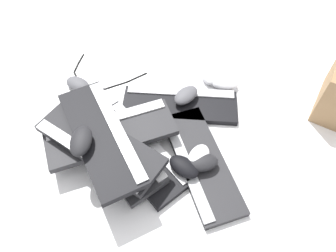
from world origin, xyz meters
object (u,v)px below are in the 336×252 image
at_px(keyboard_2, 180,104).
at_px(keyboard_6, 101,137).
at_px(mouse_1, 186,95).
at_px(mouse_5, 198,158).
at_px(mouse_3, 225,84).
at_px(mouse_7, 78,84).
at_px(keyboard_5, 99,144).
at_px(keyboard_4, 111,133).
at_px(mouse_4, 202,163).
at_px(mouse_6, 184,167).
at_px(keyboard_0, 137,150).
at_px(mouse_2, 81,141).
at_px(mouse_0, 210,75).
at_px(keyboard_3, 115,146).
at_px(keyboard_1, 201,162).

height_order(keyboard_2, keyboard_6, keyboard_6).
xyz_separation_m(mouse_1, mouse_5, (0.03, 0.27, 0.00)).
relative_size(mouse_3, mouse_7, 1.00).
relative_size(keyboard_5, mouse_7, 3.87).
bearing_deg(keyboard_4, mouse_4, 148.58).
xyz_separation_m(keyboard_2, mouse_6, (0.06, 0.28, 0.04)).
xyz_separation_m(keyboard_0, keyboard_6, (0.10, -0.00, 0.12)).
distance_m(keyboard_5, mouse_6, 0.29).
bearing_deg(mouse_7, keyboard_6, -31.58).
relative_size(mouse_2, mouse_6, 1.00).
bearing_deg(mouse_2, keyboard_4, 147.15).
distance_m(keyboard_0, keyboard_2, 0.26).
bearing_deg(keyboard_0, mouse_0, -141.60).
height_order(keyboard_3, keyboard_6, keyboard_6).
xyz_separation_m(keyboard_0, mouse_7, (0.18, -0.36, 0.01)).
relative_size(keyboard_2, mouse_0, 4.22).
relative_size(mouse_2, mouse_7, 1.00).
height_order(mouse_5, mouse_7, mouse_5).
distance_m(keyboard_1, keyboard_3, 0.30).
xyz_separation_m(mouse_0, mouse_7, (0.53, -0.07, 0.00)).
height_order(mouse_4, mouse_5, same).
xyz_separation_m(keyboard_1, keyboard_3, (0.28, -0.11, 0.03)).
relative_size(keyboard_2, mouse_3, 4.22).
distance_m(mouse_3, mouse_6, 0.43).
distance_m(keyboard_2, keyboard_6, 0.37).
height_order(keyboard_6, mouse_6, keyboard_6).
relative_size(keyboard_2, mouse_6, 4.22).
bearing_deg(mouse_2, keyboard_1, 95.31).
distance_m(keyboard_1, mouse_5, 0.04).
relative_size(keyboard_0, keyboard_4, 1.01).
height_order(keyboard_4, mouse_3, keyboard_4).
bearing_deg(keyboard_4, mouse_0, -151.77).
relative_size(mouse_1, mouse_3, 1.00).
xyz_separation_m(keyboard_4, mouse_3, (-0.48, -0.17, -0.05)).
distance_m(keyboard_6, mouse_5, 0.33).
distance_m(keyboard_4, mouse_7, 0.33).
height_order(keyboard_2, mouse_5, mouse_5).
distance_m(keyboard_6, mouse_4, 0.34).
relative_size(keyboard_6, mouse_0, 4.21).
height_order(mouse_1, mouse_3, mouse_1).
bearing_deg(mouse_2, keyboard_5, 129.25).
distance_m(keyboard_4, mouse_5, 0.31).
height_order(keyboard_1, mouse_4, mouse_4).
bearing_deg(keyboard_1, mouse_3, -121.44).
height_order(keyboard_0, keyboard_2, same).
bearing_deg(keyboard_0, mouse_6, 139.47).
bearing_deg(keyboard_0, mouse_7, -63.64).
xyz_separation_m(mouse_4, mouse_6, (0.06, 0.00, 0.00)).
relative_size(mouse_4, mouse_5, 1.00).
relative_size(keyboard_1, mouse_7, 4.10).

